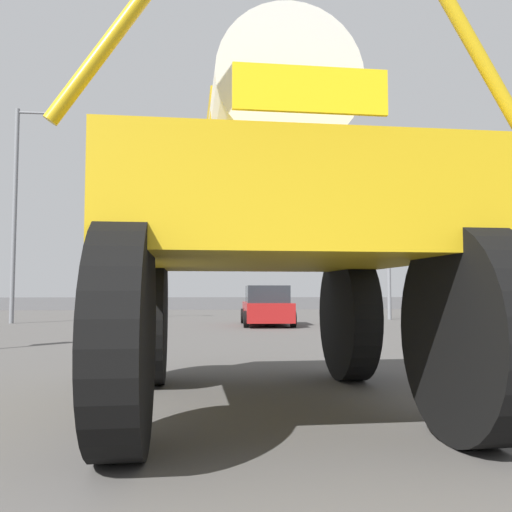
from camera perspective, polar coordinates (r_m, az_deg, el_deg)
The scene contains 9 objects.
ground_plane at distance 18.73m, azimuth -5.09°, elevation -7.72°, with size 120.00×120.00×0.00m, color #4C4947.
oversize_sprayer at distance 6.07m, azimuth 1.54°, elevation 3.28°, with size 4.00×5.27×4.07m.
sedan_ahead at distance 20.81m, azimuth 1.13°, elevation -5.37°, with size 2.02×4.17×1.52m.
traffic_signal_near_right at distance 12.83m, azimuth 17.44°, elevation 3.59°, with size 0.24×0.54×3.96m.
traffic_signal_far_left at distance 29.02m, azimuth -15.78°, elevation -0.56°, with size 0.24×0.55×3.92m.
streetlight_far_left at distance 24.46m, azimuth -23.84°, elevation 5.06°, with size 1.86×0.24×8.93m.
streetlight_far_right at distance 26.27m, azimuth 14.05°, elevation 4.00°, with size 1.95×0.24×8.69m.
bare_tree_right at distance 24.67m, azimuth 21.48°, elevation 7.16°, with size 3.14×3.14×7.25m.
roadside_barrier at distance 39.70m, azimuth -5.67°, elevation -5.01°, with size 32.12×0.24×0.90m, color #59595B.
Camera 1 is at (-0.36, -0.68, 1.27)m, focal length 37.86 mm.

